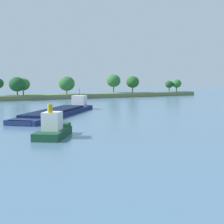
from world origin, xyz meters
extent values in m
cube|color=#66754C|center=(16.42, 93.57, 0.91)|extent=(94.84, 13.18, 1.81)
cylinder|color=#513823|center=(-19.54, 90.39, 2.71)|extent=(0.44, 0.44, 1.80)
ellipsoid|color=#194C23|center=(-19.54, 90.39, 6.04)|extent=(6.06, 6.06, 5.45)
cylinder|color=#513823|center=(-16.87, 92.28, 2.84)|extent=(0.44, 0.44, 2.06)
ellipsoid|color=#2D6B33|center=(-16.87, 92.28, 5.96)|extent=(5.22, 5.22, 4.70)
cylinder|color=#513823|center=(0.60, 91.58, 2.66)|extent=(0.44, 0.44, 1.70)
ellipsoid|color=#2D6B33|center=(0.60, 91.58, 6.11)|extent=(6.51, 6.51, 5.86)
cylinder|color=#513823|center=(24.48, 95.87, 3.21)|extent=(0.44, 0.44, 2.80)
ellipsoid|color=#2D6B33|center=(24.48, 95.87, 7.10)|extent=(6.23, 6.23, 5.61)
cylinder|color=#513823|center=(32.45, 92.46, 3.02)|extent=(0.44, 0.44, 2.41)
ellipsoid|color=#235B28|center=(32.45, 92.46, 6.56)|extent=(5.83, 5.83, 5.25)
cylinder|color=#513823|center=(53.30, 92.84, 2.79)|extent=(0.44, 0.44, 1.95)
ellipsoid|color=#194C23|center=(53.30, 92.84, 5.29)|extent=(3.80, 3.80, 3.42)
cylinder|color=#513823|center=(57.07, 91.85, 2.85)|extent=(0.44, 0.44, 2.08)
ellipsoid|color=#2D6B33|center=(57.07, 91.85, 5.68)|extent=(4.47, 4.47, 4.02)
cube|color=navy|center=(-22.79, 34.48, 0.48)|extent=(28.04, 31.03, 0.96)
cube|color=#0F1834|center=(-23.77, 33.34, 1.21)|extent=(20.33, 22.33, 0.50)
cube|color=white|center=(-12.54, 46.31, 2.36)|extent=(4.66, 4.64, 2.80)
cylinder|color=#333338|center=(-12.54, 46.31, 4.66)|extent=(0.12, 0.12, 1.80)
cube|color=navy|center=(-34.22, 21.28, 0.53)|extent=(4.08, 3.70, 0.86)
cube|color=#19472D|center=(-32.58, 7.62, 0.54)|extent=(7.77, 9.02, 1.08)
cube|color=#19472D|center=(-30.92, 10.06, 1.38)|extent=(4.05, 3.81, 0.60)
cube|color=white|center=(-32.75, 7.38, 2.38)|extent=(3.63, 3.78, 2.60)
cylinder|color=gold|center=(-33.29, 6.58, 4.28)|extent=(0.70, 0.70, 1.20)
cylinder|color=black|center=(-30.15, 11.18, 0.65)|extent=(0.75, 0.64, 0.70)
camera|label=1|loc=(-47.64, -39.12, 8.59)|focal=54.40mm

